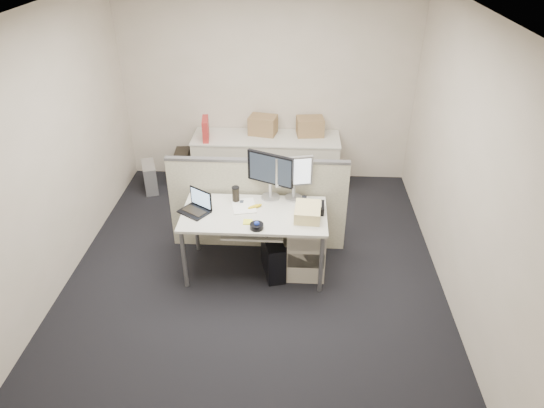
# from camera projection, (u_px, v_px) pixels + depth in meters

# --- Properties ---
(floor) EXTENTS (4.00, 4.50, 0.01)m
(floor) POSITION_uv_depth(u_px,v_px,m) (255.00, 269.00, 5.39)
(floor) COLOR black
(floor) RESTS_ON ground
(ceiling) EXTENTS (4.00, 4.50, 0.01)m
(ceiling) POSITION_uv_depth(u_px,v_px,m) (250.00, 11.00, 3.98)
(ceiling) COLOR white
(ceiling) RESTS_ON ground
(wall_back) EXTENTS (4.00, 0.02, 2.70)m
(wall_back) POSITION_uv_depth(u_px,v_px,m) (267.00, 86.00, 6.60)
(wall_back) COLOR beige
(wall_back) RESTS_ON ground
(wall_front) EXTENTS (4.00, 0.02, 2.70)m
(wall_front) POSITION_uv_depth(u_px,v_px,m) (219.00, 333.00, 2.76)
(wall_front) COLOR beige
(wall_front) RESTS_ON ground
(wall_left) EXTENTS (0.02, 4.50, 2.70)m
(wall_left) POSITION_uv_depth(u_px,v_px,m) (51.00, 154.00, 4.77)
(wall_left) COLOR beige
(wall_left) RESTS_ON ground
(wall_right) EXTENTS (0.02, 4.50, 2.70)m
(wall_right) POSITION_uv_depth(u_px,v_px,m) (463.00, 164.00, 4.59)
(wall_right) COLOR beige
(wall_right) RESTS_ON ground
(desk) EXTENTS (1.50, 0.75, 0.73)m
(desk) POSITION_uv_depth(u_px,v_px,m) (254.00, 218.00, 5.04)
(desk) COLOR silver
(desk) RESTS_ON floor
(keyboard_tray) EXTENTS (0.62, 0.32, 0.02)m
(keyboard_tray) POSITION_uv_depth(u_px,v_px,m) (253.00, 232.00, 4.91)
(keyboard_tray) COLOR silver
(keyboard_tray) RESTS_ON desk
(drawer_pedestal) EXTENTS (0.40, 0.55, 0.65)m
(drawer_pedestal) POSITION_uv_depth(u_px,v_px,m) (306.00, 244.00, 5.23)
(drawer_pedestal) COLOR beige
(drawer_pedestal) RESTS_ON floor
(cubicle_partition) EXTENTS (2.00, 0.06, 1.10)m
(cubicle_partition) POSITION_uv_depth(u_px,v_px,m) (258.00, 205.00, 5.48)
(cubicle_partition) COLOR beige
(cubicle_partition) RESTS_ON floor
(back_counter) EXTENTS (2.00, 0.60, 0.72)m
(back_counter) POSITION_uv_depth(u_px,v_px,m) (266.00, 162.00, 6.84)
(back_counter) COLOR beige
(back_counter) RESTS_ON floor
(monitor_main) EXTENTS (0.56, 0.40, 0.53)m
(monitor_main) POSITION_uv_depth(u_px,v_px,m) (270.00, 176.00, 5.13)
(monitor_main) COLOR black
(monitor_main) RESTS_ON desk
(monitor_small) EXTENTS (0.43, 0.28, 0.49)m
(monitor_small) POSITION_uv_depth(u_px,v_px,m) (294.00, 178.00, 5.13)
(monitor_small) COLOR #B7B7BC
(monitor_small) RESTS_ON desk
(laptop) EXTENTS (0.37, 0.35, 0.22)m
(laptop) POSITION_uv_depth(u_px,v_px,m) (193.00, 203.00, 4.96)
(laptop) COLOR black
(laptop) RESTS_ON desk
(trackball) EXTENTS (0.16, 0.16, 0.05)m
(trackball) POSITION_uv_depth(u_px,v_px,m) (257.00, 226.00, 4.75)
(trackball) COLOR black
(trackball) RESTS_ON desk
(desk_phone) EXTENTS (0.26, 0.21, 0.08)m
(desk_phone) POSITION_uv_depth(u_px,v_px,m) (312.00, 207.00, 5.02)
(desk_phone) COLOR black
(desk_phone) RESTS_ON desk
(paper_stack) EXTENTS (0.30, 0.35, 0.01)m
(paper_stack) POSITION_uv_depth(u_px,v_px,m) (244.00, 206.00, 5.11)
(paper_stack) COLOR white
(paper_stack) RESTS_ON desk
(sticky_pad) EXTENTS (0.09, 0.09, 0.01)m
(sticky_pad) POSITION_uv_depth(u_px,v_px,m) (248.00, 222.00, 4.85)
(sticky_pad) COLOR #FCFF34
(sticky_pad) RESTS_ON desk
(travel_mug) EXTENTS (0.09, 0.09, 0.17)m
(travel_mug) POSITION_uv_depth(u_px,v_px,m) (236.00, 195.00, 5.16)
(travel_mug) COLOR black
(travel_mug) RESTS_ON desk
(banana) EXTENTS (0.17, 0.12, 0.04)m
(banana) POSITION_uv_depth(u_px,v_px,m) (255.00, 206.00, 5.08)
(banana) COLOR yellow
(banana) RESTS_ON desk
(cellphone) EXTENTS (0.05, 0.10, 0.01)m
(cellphone) POSITION_uv_depth(u_px,v_px,m) (242.00, 202.00, 5.18)
(cellphone) COLOR black
(cellphone) RESTS_ON desk
(manila_folders) EXTENTS (0.28, 0.35, 0.12)m
(manila_folders) POSITION_uv_depth(u_px,v_px,m) (308.00, 212.00, 4.90)
(manila_folders) COLOR #E5CF82
(manila_folders) RESTS_ON desk
(keyboard) EXTENTS (0.51, 0.30, 0.03)m
(keyboard) POSITION_uv_depth(u_px,v_px,m) (248.00, 227.00, 4.93)
(keyboard) COLOR black
(keyboard) RESTS_ON keyboard_tray
(pc_tower_desk) EXTENTS (0.29, 0.49, 0.43)m
(pc_tower_desk) POSITION_uv_depth(u_px,v_px,m) (273.00, 256.00, 5.22)
(pc_tower_desk) COLOR black
(pc_tower_desk) RESTS_ON floor
(pc_tower_spare_dark) EXTENTS (0.24, 0.50, 0.46)m
(pc_tower_spare_dark) POSITION_uv_depth(u_px,v_px,m) (183.00, 168.00, 6.98)
(pc_tower_spare_dark) COLOR black
(pc_tower_spare_dark) RESTS_ON floor
(pc_tower_spare_silver) EXTENTS (0.30, 0.45, 0.39)m
(pc_tower_spare_silver) POSITION_uv_depth(u_px,v_px,m) (150.00, 177.00, 6.81)
(pc_tower_spare_silver) COLOR #B7B7BC
(pc_tower_spare_silver) RESTS_ON floor
(cardboard_box_left) EXTENTS (0.41, 0.34, 0.27)m
(cardboard_box_left) POSITION_uv_depth(u_px,v_px,m) (263.00, 126.00, 6.69)
(cardboard_box_left) COLOR #91784D
(cardboard_box_left) RESTS_ON back_counter
(cardboard_box_right) EXTENTS (0.39, 0.32, 0.26)m
(cardboard_box_right) POSITION_uv_depth(u_px,v_px,m) (310.00, 127.00, 6.66)
(cardboard_box_right) COLOR #91784D
(cardboard_box_right) RESTS_ON back_counter
(red_binder) EXTENTS (0.12, 0.34, 0.31)m
(red_binder) POSITION_uv_depth(u_px,v_px,m) (206.00, 130.00, 6.53)
(red_binder) COLOR #AF2927
(red_binder) RESTS_ON back_counter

